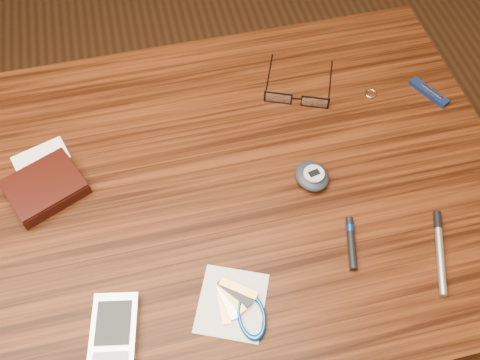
% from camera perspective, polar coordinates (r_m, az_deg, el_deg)
% --- Properties ---
extents(ground, '(3.80, 3.80, 0.00)m').
position_cam_1_polar(ground, '(1.57, -1.74, -15.47)').
color(ground, '#472814').
rests_on(ground, ground).
extents(desk, '(1.00, 0.70, 0.75)m').
position_cam_1_polar(desk, '(0.97, -2.72, -3.99)').
color(desk, '#3D1909').
rests_on(desk, ground).
extents(wallet_and_card, '(0.15, 0.18, 0.03)m').
position_cam_1_polar(wallet_and_card, '(0.93, -20.09, -0.65)').
color(wallet_and_card, black).
rests_on(wallet_and_card, desk).
extents(eyeglasses, '(0.16, 0.16, 0.03)m').
position_cam_1_polar(eyeglasses, '(0.99, 6.08, 8.74)').
color(eyeglasses, black).
rests_on(eyeglasses, desk).
extents(gold_ring, '(0.02, 0.02, 0.00)m').
position_cam_1_polar(gold_ring, '(1.04, 13.76, 8.96)').
color(gold_ring, tan).
rests_on(gold_ring, desk).
extents(pda_phone, '(0.08, 0.13, 0.02)m').
position_cam_1_polar(pda_phone, '(0.79, -13.33, -15.77)').
color(pda_phone, silver).
rests_on(pda_phone, desk).
extents(pedometer, '(0.07, 0.07, 0.03)m').
position_cam_1_polar(pedometer, '(0.89, 7.70, 0.43)').
color(pedometer, black).
rests_on(pedometer, desk).
extents(notepad_keys, '(0.13, 0.13, 0.01)m').
position_cam_1_polar(notepad_keys, '(0.79, 0.17, -13.54)').
color(notepad_keys, silver).
rests_on(notepad_keys, desk).
extents(pocket_knife, '(0.05, 0.08, 0.01)m').
position_cam_1_polar(pocket_knife, '(1.07, 19.51, 8.82)').
color(pocket_knife, '#0B1333').
rests_on(pocket_knife, desk).
extents(silver_pen, '(0.06, 0.14, 0.01)m').
position_cam_1_polar(silver_pen, '(0.88, 20.51, -6.54)').
color(silver_pen, '#BBBABF').
rests_on(silver_pen, desk).
extents(black_blue_pen, '(0.03, 0.09, 0.01)m').
position_cam_1_polar(black_blue_pen, '(0.85, 11.78, -6.40)').
color(black_blue_pen, black).
rests_on(black_blue_pen, desk).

